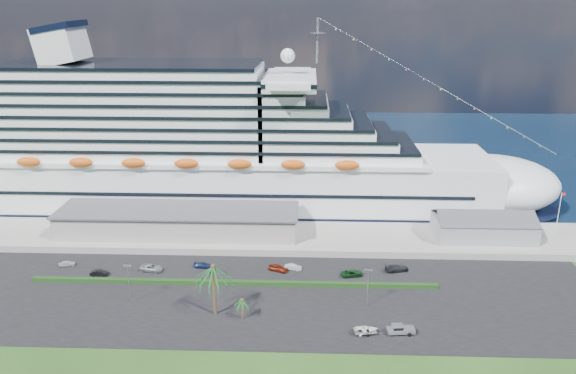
{
  "coord_description": "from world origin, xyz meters",
  "views": [
    {
      "loc": [
        7.81,
        -91.62,
        59.0
      ],
      "look_at": [
        3.34,
        30.0,
        17.81
      ],
      "focal_mm": 35.0,
      "sensor_mm": 36.0,
      "label": 1
    }
  ],
  "objects_px": {
    "cruise_ship": "(206,152)",
    "pickup_truck": "(400,329)",
    "parked_car_3": "(203,265)",
    "boat_trailer": "(366,330)"
  },
  "relations": [
    {
      "from": "parked_car_3",
      "to": "pickup_truck",
      "type": "distance_m",
      "value": 48.27
    },
    {
      "from": "pickup_truck",
      "to": "parked_car_3",
      "type": "bearing_deg",
      "value": 148.47
    },
    {
      "from": "cruise_ship",
      "to": "pickup_truck",
      "type": "relative_size",
      "value": 36.66
    },
    {
      "from": "parked_car_3",
      "to": "boat_trailer",
      "type": "bearing_deg",
      "value": -120.16
    },
    {
      "from": "pickup_truck",
      "to": "boat_trailer",
      "type": "relative_size",
      "value": 0.97
    },
    {
      "from": "parked_car_3",
      "to": "pickup_truck",
      "type": "bearing_deg",
      "value": -115.19
    },
    {
      "from": "cruise_ship",
      "to": "parked_car_3",
      "type": "height_order",
      "value": "cruise_ship"
    },
    {
      "from": "parked_car_3",
      "to": "pickup_truck",
      "type": "height_order",
      "value": "pickup_truck"
    },
    {
      "from": "parked_car_3",
      "to": "pickup_truck",
      "type": "xyz_separation_m",
      "value": [
        41.14,
        -25.24,
        0.36
      ]
    },
    {
      "from": "parked_car_3",
      "to": "boat_trailer",
      "type": "xyz_separation_m",
      "value": [
        34.74,
        -25.7,
        0.37
      ]
    }
  ]
}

